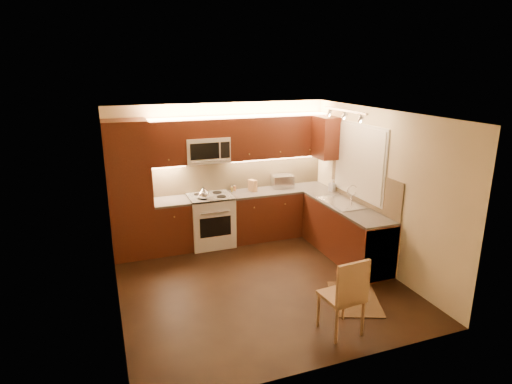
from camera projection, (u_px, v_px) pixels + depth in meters
name	position (u px, v px, depth m)	size (l,w,h in m)	color
floor	(259.00, 283.00, 6.43)	(4.00, 4.00, 0.01)	black
ceiling	(260.00, 114.00, 5.73)	(4.00, 4.00, 0.01)	beige
wall_back	(221.00, 172.00, 7.88)	(4.00, 0.01, 2.50)	beige
wall_front	(331.00, 261.00, 4.28)	(4.00, 0.01, 2.50)	beige
wall_left	(111.00, 220.00, 5.41)	(0.01, 4.00, 2.50)	beige
wall_right	(379.00, 190.00, 6.75)	(0.01, 4.00, 2.50)	beige
pantry	(130.00, 190.00, 7.09)	(0.70, 0.60, 2.30)	#3F170D
base_cab_back_left	(172.00, 226.00, 7.51)	(0.62, 0.60, 0.86)	#3F170D
counter_back_left	(171.00, 202.00, 7.38)	(0.62, 0.60, 0.04)	#3D3937
base_cab_back_right	(279.00, 213.00, 8.19)	(1.92, 0.60, 0.86)	#3F170D
counter_back_right	(279.00, 190.00, 8.06)	(1.92, 0.60, 0.04)	#3D3937
base_cab_right	(345.00, 232.00, 7.24)	(0.60, 2.00, 0.86)	#3F170D
counter_right	(347.00, 207.00, 7.11)	(0.60, 2.00, 0.04)	#3D3937
dishwasher	(370.00, 248.00, 6.61)	(0.58, 0.60, 0.84)	silver
backsplash_back	(239.00, 173.00, 8.00)	(3.30, 0.02, 0.60)	tan
backsplash_right	(363.00, 186.00, 7.12)	(0.02, 2.00, 0.60)	tan
upper_cab_back_left	(166.00, 143.00, 7.22)	(0.62, 0.35, 0.75)	#3F170D
upper_cab_back_right	(277.00, 136.00, 7.89)	(1.92, 0.35, 0.75)	#3F170D
upper_cab_bridge	(206.00, 128.00, 7.38)	(0.76, 0.35, 0.31)	#3F170D
upper_cab_right_corner	(326.00, 138.00, 7.77)	(0.35, 0.50, 0.75)	#3F170D
stove	(211.00, 220.00, 7.71)	(0.76, 0.65, 0.92)	silver
microwave	(207.00, 150.00, 7.48)	(0.76, 0.38, 0.44)	silver
window_frame	(359.00, 161.00, 7.14)	(0.03, 1.44, 1.24)	silver
window_blinds	(358.00, 161.00, 7.13)	(0.02, 1.36, 1.16)	silver
sink	(342.00, 199.00, 7.22)	(0.52, 0.86, 0.15)	silver
faucet	(352.00, 193.00, 7.26)	(0.20, 0.04, 0.30)	silver
track_light_bar	(345.00, 110.00, 6.62)	(0.04, 1.20, 0.03)	silver
kettle	(203.00, 193.00, 7.35)	(0.19, 0.19, 0.22)	silver
toaster_oven	(282.00, 181.00, 8.16)	(0.39, 0.30, 0.24)	silver
knife_block	(253.00, 186.00, 7.91)	(0.10, 0.15, 0.21)	olive
spice_jar_a	(232.00, 188.00, 7.97)	(0.04, 0.04, 0.09)	silver
spice_jar_b	(232.00, 189.00, 7.87)	(0.04, 0.04, 0.09)	olive
spice_jar_c	(235.00, 188.00, 7.98)	(0.04, 0.04, 0.10)	silver
spice_jar_d	(235.00, 188.00, 7.95)	(0.05, 0.05, 0.09)	brown
soap_bottle	(332.00, 185.00, 7.91)	(0.10, 0.10, 0.22)	silver
rug	(354.00, 299.00, 5.97)	(0.63, 0.95, 0.01)	black
dining_chair	(341.00, 294.00, 5.12)	(0.44, 0.44, 1.00)	olive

